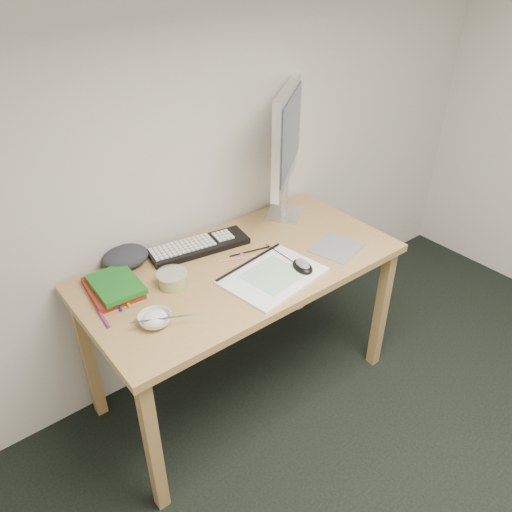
{
  "coord_description": "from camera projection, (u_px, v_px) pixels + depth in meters",
  "views": [
    {
      "loc": [
        -1.27,
        -0.02,
        1.96
      ],
      "look_at": [
        -0.18,
        1.35,
        0.83
      ],
      "focal_mm": 35.0,
      "sensor_mm": 36.0,
      "label": 1
    }
  ],
  "objects": [
    {
      "name": "marker_orange",
      "position": [
        125.0,
        298.0,
        1.96
      ],
      "size": [
        0.03,
        0.13,
        0.01
      ],
      "primitive_type": "cylinder",
      "rotation": [
        0.0,
        1.57,
        1.41
      ],
      "color": "orange",
      "rests_on": "desk"
    },
    {
      "name": "pencil_tan",
      "position": [
        254.0,
        256.0,
        2.22
      ],
      "size": [
        0.11,
        0.14,
        0.01
      ],
      "primitive_type": "cylinder",
      "rotation": [
        0.0,
        1.57,
        -0.95
      ],
      "color": "tan",
      "rests_on": "desk"
    },
    {
      "name": "keyboard",
      "position": [
        199.0,
        246.0,
        2.27
      ],
      "size": [
        0.47,
        0.22,
        0.03
      ],
      "primitive_type": "cube",
      "rotation": [
        0.0,
        0.0,
        -0.16
      ],
      "color": "black",
      "rests_on": "desk"
    },
    {
      "name": "mouse",
      "position": [
        303.0,
        264.0,
        2.12
      ],
      "size": [
        0.1,
        0.13,
        0.04
      ],
      "primitive_type": "ellipsoid",
      "rotation": [
        0.0,
        0.0,
        -0.21
      ],
      "color": "black",
      "rests_on": "sketchpad"
    },
    {
      "name": "marker_blue",
      "position": [
        120.0,
        301.0,
        1.95
      ],
      "size": [
        0.06,
        0.12,
        0.01
      ],
      "primitive_type": "cylinder",
      "rotation": [
        0.0,
        1.57,
        1.21
      ],
      "color": "#1D1E9F",
      "rests_on": "desk"
    },
    {
      "name": "pencil_black",
      "position": [
        249.0,
        251.0,
        2.25
      ],
      "size": [
        0.19,
        0.05,
        0.01
      ],
      "primitive_type": "cylinder",
      "rotation": [
        0.0,
        1.57,
        -0.24
      ],
      "color": "black",
      "rests_on": "desk"
    },
    {
      "name": "marker_purple",
      "position": [
        103.0,
        317.0,
        1.86
      ],
      "size": [
        0.02,
        0.13,
        0.01
      ],
      "primitive_type": "cylinder",
      "rotation": [
        0.0,
        1.57,
        1.49
      ],
      "color": "#7A2381",
      "rests_on": "desk"
    },
    {
      "name": "book_green",
      "position": [
        116.0,
        284.0,
        1.99
      ],
      "size": [
        0.18,
        0.24,
        0.02
      ],
      "primitive_type": "cube",
      "rotation": [
        0.0,
        0.0,
        -0.05
      ],
      "color": "#19651D",
      "rests_on": "book_red"
    },
    {
      "name": "monitor",
      "position": [
        287.0,
        138.0,
        2.34
      ],
      "size": [
        0.46,
        0.38,
        0.65
      ],
      "rotation": [
        0.0,
        0.0,
        0.68
      ],
      "color": "silver",
      "rests_on": "desk"
    },
    {
      "name": "desk",
      "position": [
        242.0,
        279.0,
        2.22
      ],
      "size": [
        1.4,
        0.7,
        0.75
      ],
      "color": "#A5834B",
      "rests_on": "ground"
    },
    {
      "name": "chopsticks",
      "position": [
        162.0,
        319.0,
        1.8
      ],
      "size": [
        0.2,
        0.11,
        0.02
      ],
      "primitive_type": "cylinder",
      "rotation": [
        0.0,
        1.57,
        -0.46
      ],
      "color": "silver",
      "rests_on": "rice_bowl"
    },
    {
      "name": "cloth_lump",
      "position": [
        125.0,
        257.0,
        2.16
      ],
      "size": [
        0.2,
        0.18,
        0.07
      ],
      "primitive_type": "ellipsoid",
      "rotation": [
        0.0,
        0.0,
        0.26
      ],
      "color": "#25292D",
      "rests_on": "desk"
    },
    {
      "name": "sketchpad",
      "position": [
        273.0,
        276.0,
        2.09
      ],
      "size": [
        0.45,
        0.35,
        0.01
      ],
      "primitive_type": "cube",
      "rotation": [
        0.0,
        0.0,
        0.15
      ],
      "color": "white",
      "rests_on": "desk"
    },
    {
      "name": "pencil_pink",
      "position": [
        236.0,
        259.0,
        2.2
      ],
      "size": [
        0.15,
        0.08,
        0.01
      ],
      "primitive_type": "cylinder",
      "rotation": [
        0.0,
        1.57,
        -0.44
      ],
      "color": "pink",
      "rests_on": "desk"
    },
    {
      "name": "mousepad",
      "position": [
        336.0,
        248.0,
        2.29
      ],
      "size": [
        0.26,
        0.24,
        0.0
      ],
      "primitive_type": "cube",
      "rotation": [
        0.0,
        0.0,
        0.26
      ],
      "color": "slate",
      "rests_on": "desk"
    },
    {
      "name": "fruit_tub",
      "position": [
        172.0,
        279.0,
        2.03
      ],
      "size": [
        0.15,
        0.15,
        0.06
      ],
      "primitive_type": "cylinder",
      "rotation": [
        0.0,
        0.0,
        -0.21
      ],
      "color": "#DFCA4E",
      "rests_on": "desk"
    },
    {
      "name": "book_red",
      "position": [
        113.0,
        288.0,
        2.01
      ],
      "size": [
        0.21,
        0.27,
        0.02
      ],
      "primitive_type": "cube",
      "rotation": [
        0.0,
        0.0,
        -0.1
      ],
      "color": "maroon",
      "rests_on": "desk"
    },
    {
      "name": "rice_bowl",
      "position": [
        155.0,
        320.0,
        1.83
      ],
      "size": [
        0.14,
        0.14,
        0.04
      ],
      "primitive_type": "imported",
      "rotation": [
        0.0,
        0.0,
        -0.13
      ],
      "color": "silver",
      "rests_on": "desk"
    }
  ]
}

